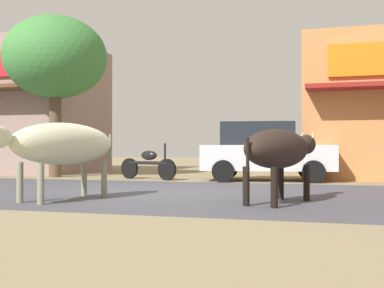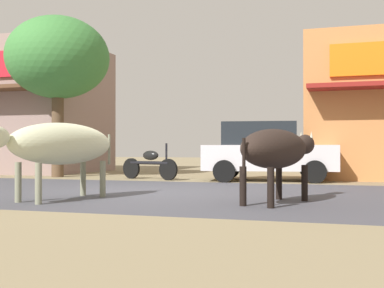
% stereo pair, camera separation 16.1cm
% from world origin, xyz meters
% --- Properties ---
extents(ground, '(80.00, 80.00, 0.00)m').
position_xyz_m(ground, '(0.00, 0.00, 0.00)').
color(ground, '#8D7E5C').
extents(asphalt_road, '(72.00, 6.67, 0.00)m').
position_xyz_m(asphalt_road, '(0.00, 0.00, 0.00)').
color(asphalt_road, '#494951').
rests_on(asphalt_road, ground).
extents(storefront_left_cafe, '(6.47, 5.68, 4.87)m').
position_xyz_m(storefront_left_cafe, '(-8.55, 7.22, 2.44)').
color(storefront_left_cafe, gray).
rests_on(storefront_left_cafe, ground).
extents(roadside_tree, '(3.27, 3.27, 5.13)m').
position_xyz_m(roadside_tree, '(-4.80, 4.39, 3.79)').
color(roadside_tree, brown).
rests_on(roadside_tree, ground).
extents(parked_hatchback_car, '(3.86, 2.36, 1.64)m').
position_xyz_m(parked_hatchback_car, '(1.84, 4.51, 0.84)').
color(parked_hatchback_car, silver).
rests_on(parked_hatchback_car, ground).
extents(parked_motorcycle, '(1.95, 0.70, 1.06)m').
position_xyz_m(parked_motorcycle, '(-1.50, 4.06, 0.47)').
color(parked_motorcycle, black).
rests_on(parked_motorcycle, ground).
extents(cow_near_brown, '(1.37, 2.81, 1.36)m').
position_xyz_m(cow_near_brown, '(-0.80, -1.87, 0.98)').
color(cow_near_brown, beige).
rests_on(cow_near_brown, ground).
extents(cow_far_dark, '(1.28, 2.48, 1.23)m').
position_xyz_m(cow_far_dark, '(2.91, -1.25, 0.89)').
color(cow_far_dark, '#2C211C').
rests_on(cow_far_dark, ground).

